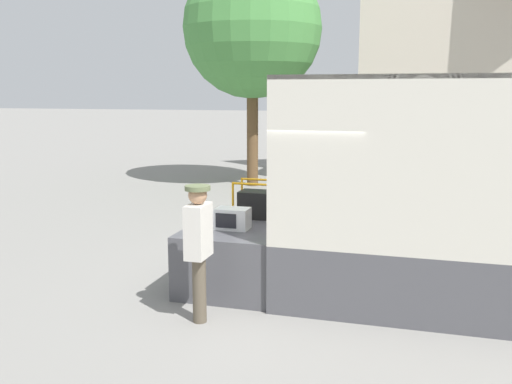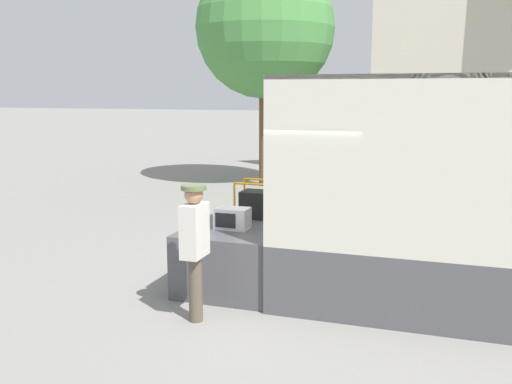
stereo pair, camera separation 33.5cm
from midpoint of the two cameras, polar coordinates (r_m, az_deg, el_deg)
ground_plane at (r=9.00m, az=4.13°, el=-9.37°), size 160.00×160.00×0.00m
tailgate_deck at (r=9.06m, az=-0.34°, el=-6.08°), size 1.46×2.27×0.95m
microwave at (r=8.56m, az=-1.25°, el=-2.66°), size 0.50×0.34×0.32m
portable_generator at (r=9.30m, az=1.56°, el=-1.20°), size 0.74×0.52×0.61m
worker_person at (r=7.38m, az=-4.86°, el=-4.60°), size 0.33×0.44×1.82m
street_tree at (r=18.26m, az=1.45°, el=16.01°), size 4.30×4.30×7.06m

